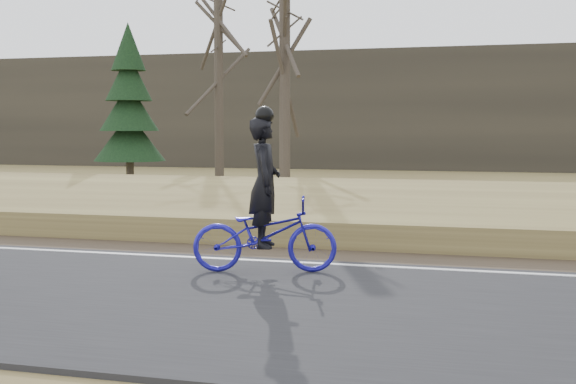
# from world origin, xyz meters

# --- Properties ---
(ground) EXTENTS (120.00, 120.00, 0.00)m
(ground) POSITION_xyz_m (0.00, 0.00, 0.00)
(ground) COLOR #978A4C
(ground) RESTS_ON ground
(road) EXTENTS (120.00, 6.00, 0.06)m
(road) POSITION_xyz_m (0.00, -2.50, 0.03)
(road) COLOR black
(road) RESTS_ON ground
(edge_line) EXTENTS (120.00, 0.12, 0.01)m
(edge_line) POSITION_xyz_m (0.00, 0.20, 0.07)
(edge_line) COLOR silver
(edge_line) RESTS_ON road
(shoulder) EXTENTS (120.00, 1.60, 0.04)m
(shoulder) POSITION_xyz_m (0.00, 1.20, 0.02)
(shoulder) COLOR #473A2B
(shoulder) RESTS_ON ground
(embankment) EXTENTS (120.00, 5.00, 0.44)m
(embankment) POSITION_xyz_m (0.00, 4.20, 0.22)
(embankment) COLOR #978A4C
(embankment) RESTS_ON ground
(ballast) EXTENTS (120.00, 3.00, 0.45)m
(ballast) POSITION_xyz_m (0.00, 8.00, 0.23)
(ballast) COLOR slate
(ballast) RESTS_ON ground
(railroad) EXTENTS (120.00, 2.40, 0.29)m
(railroad) POSITION_xyz_m (0.00, 8.00, 0.53)
(railroad) COLOR black
(railroad) RESTS_ON ballast
(treeline_backdrop) EXTENTS (120.00, 4.00, 6.00)m
(treeline_backdrop) POSITION_xyz_m (0.00, 30.00, 3.00)
(treeline_backdrop) COLOR #383328
(treeline_backdrop) RESTS_ON ground
(cyclist) EXTENTS (2.14, 1.21, 2.33)m
(cyclist) POSITION_xyz_m (2.32, -0.66, 0.79)
(cyclist) COLOR #1C1699
(cyclist) RESTS_ON road
(bare_tree_left) EXTENTS (0.36, 0.36, 8.17)m
(bare_tree_left) POSITION_xyz_m (-5.87, 18.70, 4.09)
(bare_tree_left) COLOR #453D32
(bare_tree_left) RESTS_ON ground
(bare_tree_near_left) EXTENTS (0.36, 0.36, 7.57)m
(bare_tree_near_left) POSITION_xyz_m (-1.74, 14.01, 3.78)
(bare_tree_near_left) COLOR #453D32
(bare_tree_near_left) RESTS_ON ground
(conifer) EXTENTS (2.60, 2.60, 5.90)m
(conifer) POSITION_xyz_m (-7.97, 15.13, 2.79)
(conifer) COLOR #453D32
(conifer) RESTS_ON ground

